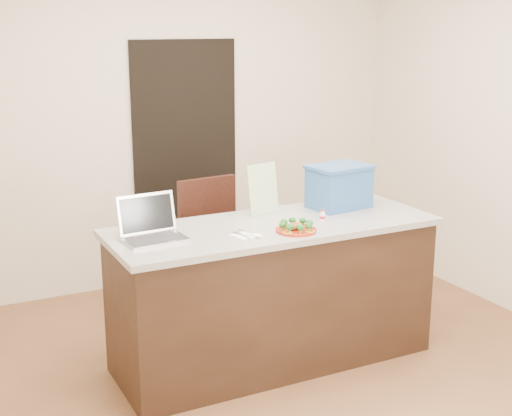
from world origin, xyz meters
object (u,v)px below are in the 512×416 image
yogurt_bottle (323,216)px  blue_box (339,186)px  plate (296,230)px  napkin (246,235)px  chair (213,241)px  island (273,293)px  laptop (151,227)px

yogurt_bottle → blue_box: 0.38m
plate → napkin: plate is taller
blue_box → yogurt_bottle: bearing=-146.3°
plate → napkin: 0.31m
plate → napkin: bearing=169.5°
plate → chair: (-0.09, 1.04, -0.34)m
island → napkin: (-0.27, -0.15, 0.46)m
yogurt_bottle → blue_box: (0.27, 0.23, 0.12)m
plate → blue_box: 0.67m
laptop → blue_box: size_ratio=0.85×
napkin → yogurt_bottle: (0.58, 0.08, 0.03)m
island → napkin: size_ratio=14.57×
plate → blue_box: size_ratio=0.57×
blue_box → napkin: bearing=-166.9°
laptop → blue_box: 1.36m
napkin → chair: chair is taller
blue_box → chair: (-0.63, 0.67, -0.48)m
plate → yogurt_bottle: size_ratio=3.46×
plate → napkin: size_ratio=1.74×
napkin → laptop: size_ratio=0.39×
island → blue_box: bearing=14.8°
island → laptop: bearing=176.0°
napkin → chair: bearing=77.6°
island → blue_box: blue_box is taller
island → yogurt_bottle: 0.58m
yogurt_bottle → island: bearing=165.7°
blue_box → laptop: bearing=177.3°
plate → laptop: (-0.82, 0.27, 0.06)m
island → laptop: laptop is taller
plate → chair: 1.10m
plate → napkin: (-0.31, 0.06, -0.01)m
napkin → chair: 1.06m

